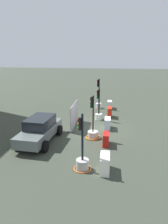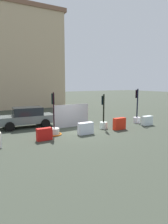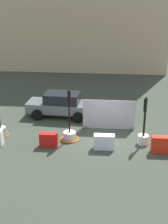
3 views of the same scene
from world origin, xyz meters
TOP-DOWN VIEW (x-y plane):
  - ground_plane at (0.00, 0.00)m, footprint 120.00×120.00m
  - traffic_light_0 at (-6.05, 0.11)m, footprint 0.89×0.89m
  - traffic_light_1 at (-1.97, -0.02)m, footprint 1.03×1.03m
  - traffic_light_2 at (2.14, -0.13)m, footprint 0.61×0.61m
  - traffic_light_3 at (6.02, 0.15)m, footprint 0.61×0.61m
  - construction_barrier_0 at (-6.10, -1.02)m, footprint 1.13×0.49m
  - construction_barrier_1 at (-2.99, -0.95)m, footprint 0.98×0.39m
  - construction_barrier_2 at (0.02, -0.96)m, footprint 1.11×0.46m
  - construction_barrier_3 at (3.00, -1.06)m, footprint 1.03×0.39m
  - construction_barrier_4 at (6.09, -0.99)m, footprint 0.99×0.47m
  - car_grey_saloon at (-3.01, 3.34)m, footprint 4.49×2.25m
  - site_fence_panel at (0.20, 1.65)m, footprint 3.14×0.50m

SIDE VIEW (x-z plane):
  - ground_plane at x=0.00m, z-range 0.00..0.00m
  - construction_barrier_1 at x=-2.99m, z-range 0.00..0.78m
  - construction_barrier_4 at x=6.09m, z-range 0.00..0.78m
  - traffic_light_1 at x=-1.97m, z-range -1.08..1.88m
  - construction_barrier_2 at x=0.02m, z-range 0.00..0.83m
  - construction_barrier_0 at x=-6.10m, z-range 0.00..0.85m
  - construction_barrier_3 at x=3.00m, z-range 0.00..0.91m
  - traffic_light_0 at x=-6.05m, z-range -0.98..1.92m
  - traffic_light_2 at x=2.14m, z-range -0.78..1.94m
  - traffic_light_3 at x=6.02m, z-range -0.89..2.17m
  - car_grey_saloon at x=-3.01m, z-range 0.01..1.64m
  - site_fence_panel at x=0.20m, z-range -0.06..1.79m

